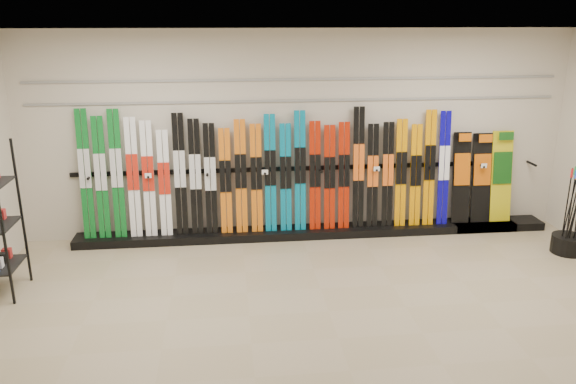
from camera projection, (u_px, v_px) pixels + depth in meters
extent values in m
plane|color=#9C8C6B|center=(329.00, 311.00, 6.26)|extent=(8.00, 8.00, 0.00)
plane|color=beige|center=(300.00, 135.00, 8.18)|extent=(8.00, 0.00, 8.00)
plane|color=silver|center=(335.00, 32.00, 5.37)|extent=(8.00, 8.00, 0.00)
cube|color=black|center=(316.00, 232.00, 8.43)|extent=(8.00, 0.40, 0.12)
cube|color=#0E6922|center=(85.00, 175.00, 7.83)|extent=(0.17, 0.20, 1.83)
cube|color=#0E6922|center=(101.00, 178.00, 7.86)|extent=(0.17, 0.19, 1.73)
cube|color=#0E6922|center=(117.00, 174.00, 7.88)|extent=(0.17, 0.20, 1.82)
cube|color=white|center=(133.00, 178.00, 7.91)|extent=(0.17, 0.19, 1.71)
cube|color=white|center=(148.00, 179.00, 7.94)|extent=(0.17, 0.18, 1.65)
cube|color=white|center=(165.00, 183.00, 7.98)|extent=(0.17, 0.17, 1.52)
cube|color=black|center=(180.00, 175.00, 7.98)|extent=(0.17, 0.19, 1.75)
cube|color=black|center=(196.00, 177.00, 8.01)|extent=(0.17, 0.18, 1.67)
cube|color=black|center=(210.00, 179.00, 8.04)|extent=(0.17, 0.18, 1.60)
cube|color=orange|center=(226.00, 181.00, 8.07)|extent=(0.17, 0.17, 1.53)
cube|color=orange|center=(241.00, 177.00, 8.08)|extent=(0.17, 0.18, 1.65)
cube|color=orange|center=(256.00, 179.00, 8.11)|extent=(0.17, 0.18, 1.58)
cube|color=#036F91|center=(270.00, 174.00, 8.12)|extent=(0.17, 0.19, 1.71)
cube|color=#036F91|center=(286.00, 178.00, 8.16)|extent=(0.17, 0.18, 1.57)
cube|color=#036F91|center=(300.00, 171.00, 8.16)|extent=(0.17, 0.19, 1.75)
cube|color=#A81B05|center=(315.00, 176.00, 8.20)|extent=(0.17, 0.18, 1.60)
cube|color=#A81B05|center=(330.00, 178.00, 8.23)|extent=(0.17, 0.17, 1.54)
cube|color=#A81B05|center=(344.00, 176.00, 8.25)|extent=(0.17, 0.18, 1.58)
cube|color=black|center=(359.00, 168.00, 8.25)|extent=(0.17, 0.20, 1.79)
cube|color=black|center=(373.00, 176.00, 8.30)|extent=(0.17, 0.17, 1.54)
cube|color=black|center=(388.00, 175.00, 8.32)|extent=(0.17, 0.17, 1.57)
cube|color=orange|center=(401.00, 173.00, 8.34)|extent=(0.17, 0.18, 1.61)
cube|color=orange|center=(416.00, 176.00, 8.37)|extent=(0.17, 0.17, 1.52)
cube|color=orange|center=(429.00, 168.00, 8.37)|extent=(0.17, 0.19, 1.73)
cube|color=#0B0595|center=(444.00, 168.00, 8.39)|extent=(0.17, 0.19, 1.71)
cube|color=black|center=(461.00, 178.00, 8.50)|extent=(0.27, 0.22, 1.38)
cube|color=black|center=(481.00, 178.00, 8.54)|extent=(0.30, 0.21, 1.36)
cube|color=gold|center=(501.00, 177.00, 8.57)|extent=(0.33, 0.22, 1.39)
cylinder|color=black|center=(568.00, 244.00, 7.79)|extent=(0.44, 0.44, 0.25)
cylinder|color=black|center=(575.00, 211.00, 7.65)|extent=(0.05, 0.05, 1.18)
cylinder|color=black|center=(566.00, 210.00, 7.68)|extent=(0.09, 0.13, 1.18)
cylinder|color=black|center=(570.00, 212.00, 7.63)|extent=(0.09, 0.13, 1.18)
cylinder|color=black|center=(575.00, 212.00, 7.62)|extent=(0.15, 0.03, 1.17)
cylinder|color=black|center=(572.00, 213.00, 7.58)|extent=(0.13, 0.04, 1.18)
cylinder|color=black|center=(575.00, 213.00, 7.57)|extent=(0.09, 0.02, 1.18)
cylinder|color=black|center=(570.00, 207.00, 7.80)|extent=(0.15, 0.05, 1.17)
cube|color=gray|center=(301.00, 101.00, 8.02)|extent=(7.60, 0.02, 0.03)
cube|color=gray|center=(301.00, 79.00, 7.93)|extent=(7.60, 0.02, 0.03)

